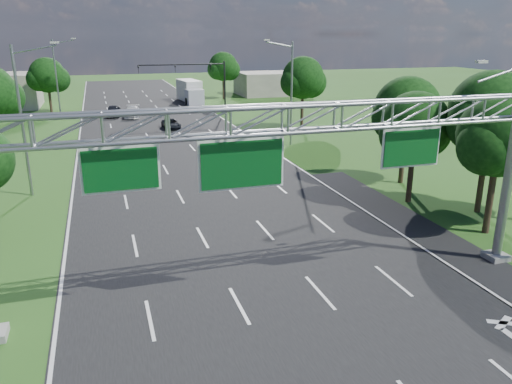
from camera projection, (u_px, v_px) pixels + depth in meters
name	position (u px, v px, depth m)	size (l,w,h in m)	color
ground	(196.00, 181.00, 37.74)	(220.00, 220.00, 0.00)	#2B5319
road	(196.00, 181.00, 37.74)	(18.00, 180.00, 0.02)	black
road_flare	(447.00, 247.00, 26.10)	(3.00, 30.00, 0.02)	black
sign_gantry	(287.00, 134.00, 19.37)	(23.50, 1.00, 9.56)	gray
traffic_signal	(200.00, 75.00, 70.14)	(12.21, 0.24, 7.00)	black
streetlight_l_near	(24.00, 114.00, 32.82)	(2.97, 0.22, 10.16)	gray
streetlight_l_far	(58.00, 75.00, 64.66)	(2.97, 0.22, 10.16)	gray
streetlight_r_mid	(290.00, 88.00, 48.37)	(2.97, 0.22, 10.16)	gray
tree_cluster_right	(466.00, 125.00, 30.52)	(9.91, 14.60, 8.68)	#2D2116
tree_verge_lc	(48.00, 77.00, 68.96)	(5.76, 4.80, 7.62)	#2D2116
tree_verge_rd	(303.00, 80.00, 57.03)	(5.76, 4.80, 8.28)	#2D2116
tree_verge_re	(224.00, 68.00, 83.87)	(5.76, 4.80, 7.84)	#2D2116
building_right	(271.00, 83.00, 91.27)	(12.00, 9.00, 4.00)	gray
car_queue_a	(132.00, 112.00, 66.42)	(2.00, 4.93, 1.43)	silver
car_queue_b	(171.00, 124.00, 58.51)	(1.82, 3.94, 1.09)	black
car_queue_c	(113.00, 111.00, 67.04)	(1.76, 4.39, 1.49)	black
box_truck	(190.00, 92.00, 81.24)	(3.30, 9.34, 3.45)	silver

